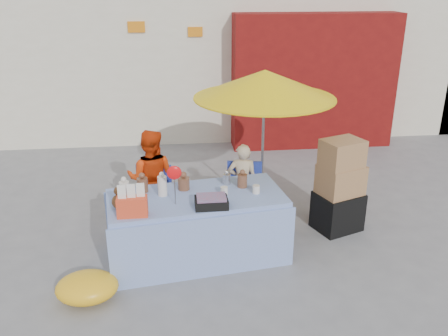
{
  "coord_description": "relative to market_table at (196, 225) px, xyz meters",
  "views": [
    {
      "loc": [
        -0.57,
        -4.84,
        3.2
      ],
      "look_at": [
        0.02,
        0.6,
        1.0
      ],
      "focal_mm": 38.0,
      "sensor_mm": 36.0,
      "label": 1
    }
  ],
  "objects": [
    {
      "name": "ground",
      "position": [
        0.35,
        -0.22,
        -0.42
      ],
      "size": [
        80.0,
        80.0,
        0.0
      ],
      "primitive_type": "plane",
      "color": "slate",
      "rests_on": "ground"
    },
    {
      "name": "market_table",
      "position": [
        0.0,
        0.0,
        0.0
      ],
      "size": [
        2.24,
        1.28,
        1.28
      ],
      "rotation": [
        0.0,
        0.0,
        0.14
      ],
      "color": "#89A2DB",
      "rests_on": "ground"
    },
    {
      "name": "chair_left",
      "position": [
        -0.55,
        0.76,
        -0.16
      ],
      "size": [
        0.55,
        0.54,
        0.85
      ],
      "rotation": [
        0.0,
        0.0,
        -0.17
      ],
      "color": "#22349C",
      "rests_on": "ground"
    },
    {
      "name": "chair_right",
      "position": [
        0.7,
        0.76,
        -0.16
      ],
      "size": [
        0.55,
        0.54,
        0.85
      ],
      "rotation": [
        0.0,
        0.0,
        -0.17
      ],
      "color": "#22349C",
      "rests_on": "ground"
    },
    {
      "name": "vendor_orange",
      "position": [
        -0.56,
        0.9,
        0.26
      ],
      "size": [
        0.74,
        0.62,
        1.37
      ],
      "primitive_type": "imported",
      "rotation": [
        0.0,
        0.0,
        2.97
      ],
      "color": "red",
      "rests_on": "ground"
    },
    {
      "name": "vendor_beige",
      "position": [
        0.69,
        0.9,
        0.14
      ],
      "size": [
        0.45,
        0.33,
        1.12
      ],
      "primitive_type": "imported",
      "rotation": [
        0.0,
        0.0,
        2.97
      ],
      "color": "#CBB38F",
      "rests_on": "ground"
    },
    {
      "name": "umbrella",
      "position": [
        0.99,
        1.05,
        1.47
      ],
      "size": [
        1.9,
        1.9,
        2.09
      ],
      "color": "gray",
      "rests_on": "ground"
    },
    {
      "name": "box_stack",
      "position": [
        1.94,
        0.48,
        0.17
      ],
      "size": [
        0.71,
        0.65,
        1.28
      ],
      "rotation": [
        0.0,
        0.0,
        0.37
      ],
      "color": "black",
      "rests_on": "ground"
    },
    {
      "name": "tarp_bundle",
      "position": [
        -1.21,
        -0.74,
        -0.27
      ],
      "size": [
        0.76,
        0.66,
        0.3
      ],
      "primitive_type": "ellipsoid",
      "rotation": [
        0.0,
        0.0,
        -0.21
      ],
      "color": "yellow",
      "rests_on": "ground"
    }
  ]
}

